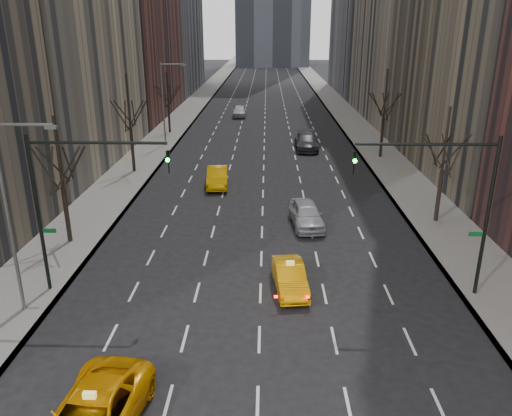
{
  "coord_description": "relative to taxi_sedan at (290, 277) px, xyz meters",
  "views": [
    {
      "loc": [
        0.25,
        -10.37,
        12.79
      ],
      "look_at": [
        -0.29,
        15.04,
        3.5
      ],
      "focal_mm": 35.0,
      "sensor_mm": 36.0,
      "label": 1
    }
  ],
  "objects": [
    {
      "name": "sidewalk_left",
      "position": [
        -13.75,
        57.56,
        -0.62
      ],
      "size": [
        4.5,
        320.0,
        0.15
      ],
      "primitive_type": "cube",
      "color": "slate",
      "rests_on": "ground"
    },
    {
      "name": "sidewalk_right",
      "position": [
        10.75,
        57.56,
        -0.62
      ],
      "size": [
        4.5,
        320.0,
        0.15
      ],
      "primitive_type": "cube",
      "color": "slate",
      "rests_on": "ground"
    },
    {
      "name": "tree_lw_b",
      "position": [
        -13.5,
        5.56,
        3.03
      ],
      "size": [
        3.36,
        3.5,
        7.82
      ],
      "color": "black",
      "rests_on": "ground"
    },
    {
      "name": "tree_lw_c",
      "position": [
        -13.5,
        21.56,
        3.34
      ],
      "size": [
        3.36,
        3.5,
        8.74
      ],
      "color": "black",
      "rests_on": "ground"
    },
    {
      "name": "tree_lw_d",
      "position": [
        -13.5,
        39.56,
        2.87
      ],
      "size": [
        3.36,
        3.5,
        7.36
      ],
      "color": "black",
      "rests_on": "ground"
    },
    {
      "name": "tree_rw_b",
      "position": [
        10.5,
        9.56,
        3.03
      ],
      "size": [
        3.36,
        3.5,
        7.82
      ],
      "color": "black",
      "rests_on": "ground"
    },
    {
      "name": "tree_rw_c",
      "position": [
        10.5,
        27.56,
        3.34
      ],
      "size": [
        3.36,
        3.5,
        8.74
      ],
      "color": "black",
      "rests_on": "ground"
    },
    {
      "name": "traffic_mast_left",
      "position": [
        -10.61,
        -0.44,
        4.79
      ],
      "size": [
        6.69,
        0.39,
        8.0
      ],
      "color": "black",
      "rests_on": "ground"
    },
    {
      "name": "traffic_mast_right",
      "position": [
        7.61,
        -0.44,
        4.79
      ],
      "size": [
        6.69,
        0.39,
        8.0
      ],
      "color": "black",
      "rests_on": "ground"
    },
    {
      "name": "streetlight_near",
      "position": [
        -12.34,
        -2.44,
        4.93
      ],
      "size": [
        2.83,
        0.22,
        9.0
      ],
      "color": "slate",
      "rests_on": "ground"
    },
    {
      "name": "streetlight_far",
      "position": [
        -12.34,
        32.56,
        4.93
      ],
      "size": [
        2.83,
        0.22,
        9.0
      ],
      "color": "slate",
      "rests_on": "ground"
    },
    {
      "name": "taxi_sedan",
      "position": [
        0.0,
        0.0,
        0.0
      ],
      "size": [
        1.89,
        4.33,
        1.39
      ],
      "primitive_type": "imported",
      "rotation": [
        0.0,
        0.0,
        0.1
      ],
      "color": "#FFA405",
      "rests_on": "ground"
    },
    {
      "name": "silver_sedan_ahead",
      "position": [
        1.48,
        8.77,
        0.14
      ],
      "size": [
        2.44,
        5.04,
        1.66
      ],
      "primitive_type": "imported",
      "rotation": [
        0.0,
        0.0,
        0.1
      ],
      "color": "#A9ABB1",
      "rests_on": "ground"
    },
    {
      "name": "far_taxi",
      "position": [
        -5.39,
        17.59,
        0.1
      ],
      "size": [
        2.03,
        4.95,
        1.59
      ],
      "primitive_type": "imported",
      "rotation": [
        0.0,
        0.0,
        0.07
      ],
      "color": "#FAB005",
      "rests_on": "ground"
    },
    {
      "name": "far_suv_grey",
      "position": [
        3.15,
        31.24,
        0.17
      ],
      "size": [
        2.43,
        5.97,
        1.73
      ],
      "primitive_type": "imported",
      "rotation": [
        0.0,
        0.0,
        -0.0
      ],
      "color": "#2F2F34",
      "rests_on": "ground"
    },
    {
      "name": "far_car_white",
      "position": [
        -5.31,
        52.13,
        0.14
      ],
      "size": [
        2.01,
        4.88,
        1.66
      ],
      "primitive_type": "imported",
      "rotation": [
        0.0,
        0.0,
        -0.01
      ],
      "color": "silver",
      "rests_on": "ground"
    }
  ]
}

